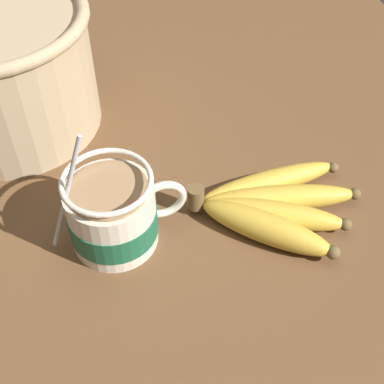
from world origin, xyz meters
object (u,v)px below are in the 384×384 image
small_plate (3,130)px  coffee_mug (113,214)px  woven_basket (1,69)px  banana_bunch (272,206)px

small_plate → coffee_mug: bearing=-63.7°
woven_basket → small_plate: size_ratio=1.79×
banana_bunch → small_plate: banana_bunch is taller
small_plate → banana_bunch: bearing=-40.1°
coffee_mug → small_plate: 25.87cm
coffee_mug → small_plate: (-11.35, 22.92, -3.93)cm
banana_bunch → coffee_mug: bearing=173.6°
banana_bunch → woven_basket: 39.24cm
banana_bunch → woven_basket: bearing=135.9°
coffee_mug → banana_bunch: size_ratio=0.79×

